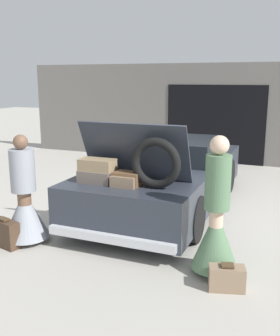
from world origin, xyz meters
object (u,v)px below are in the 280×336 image
(suitcase_beside_right_person, at_px, (227,278))
(person_left, at_px, (25,205))
(car, at_px, (166,176))
(person_right, at_px, (216,226))
(suitcase_beside_left_person, at_px, (5,233))

(suitcase_beside_right_person, bearing_deg, person_left, 175.00)
(car, distance_m, person_right, 2.64)
(suitcase_beside_left_person, bearing_deg, suitcase_beside_right_person, -0.02)
(person_left, height_order, person_right, person_right)
(suitcase_beside_left_person, height_order, suitcase_beside_right_person, suitcase_beside_left_person)
(person_left, relative_size, suitcase_beside_right_person, 3.59)
(person_right, relative_size, suitcase_beside_right_person, 3.88)
(person_left, bearing_deg, suitcase_beside_right_person, 76.19)
(car, height_order, person_left, car)
(suitcase_beside_left_person, bearing_deg, person_right, 6.46)
(person_right, xyz_separation_m, suitcase_beside_right_person, (0.22, -0.34, -0.48))
(person_left, relative_size, person_right, 0.93)
(car, xyz_separation_m, person_right, (1.40, -2.24, 0.02))
(car, height_order, suitcase_beside_left_person, car)
(car, xyz_separation_m, person_left, (-1.40, -2.31, -0.04))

